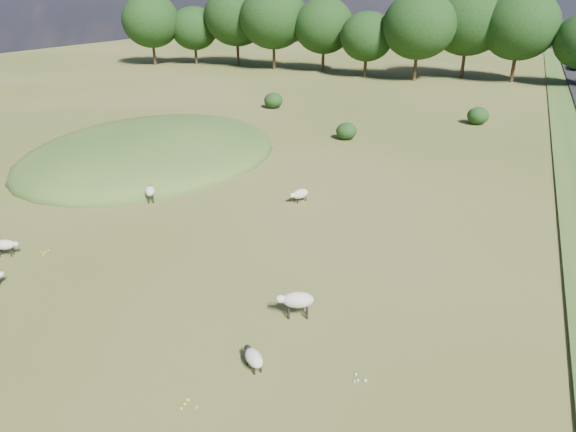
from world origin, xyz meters
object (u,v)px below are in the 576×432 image
Objects in this scene: sheep_0 at (253,357)px; sheep_1 at (150,191)px; sheep_2 at (5,245)px; sheep_5 at (297,300)px; sheep_4 at (300,194)px.

sheep_1 is (-11.41, 9.71, 0.22)m from sheep_0.
sheep_5 is (13.19, 0.94, 0.15)m from sheep_2.
sheep_1 is 1.08× the size of sheep_2.
sheep_2 is 0.86× the size of sheep_4.
sheep_5 is at bearing -159.51° from sheep_1.
sheep_0 is 0.89× the size of sheep_1.
sheep_0 is 3.01m from sheep_5.
sheep_2 is at bearing 28.94° from sheep_0.
sheep_5 reaches higher than sheep_4.
sheep_5 is at bearing -21.19° from sheep_2.
sheep_1 is 13.35m from sheep_5.
sheep_1 is 0.93× the size of sheep_4.
sheep_1 is at bearing -54.80° from sheep_5.
sheep_1 is 7.83m from sheep_2.
sheep_1 is at bearing -2.54° from sheep_0.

